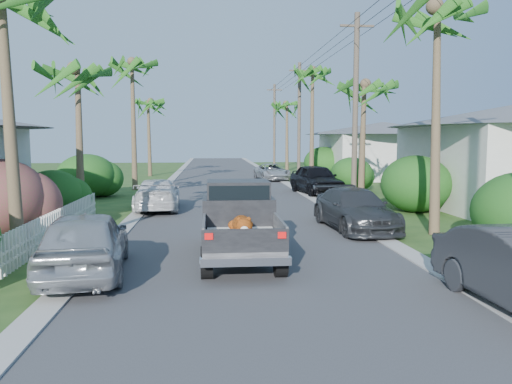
{
  "coord_description": "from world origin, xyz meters",
  "views": [
    {
      "loc": [
        -1.17,
        -10.12,
        3.19
      ],
      "look_at": [
        0.36,
        6.76,
        1.4
      ],
      "focal_mm": 35.0,
      "sensor_mm": 36.0,
      "label": 1
    }
  ],
  "objects": [
    {
      "name": "palm_r_d",
      "position": [
        6.5,
        40.0,
        6.74
      ],
      "size": [
        4.4,
        4.4,
        8.0
      ],
      "color": "brown",
      "rests_on": "ground"
    },
    {
      "name": "ground",
      "position": [
        0.0,
        0.0,
        0.0
      ],
      "size": [
        120.0,
        120.0,
        0.0
      ],
      "primitive_type": "plane",
      "color": "#274A1B",
      "rests_on": "ground"
    },
    {
      "name": "palm_r_b",
      "position": [
        6.6,
        15.0,
        5.95
      ],
      "size": [
        4.4,
        4.4,
        7.2
      ],
      "color": "brown",
      "rests_on": "ground"
    },
    {
      "name": "parked_car_rm",
      "position": [
        3.9,
        7.0,
        0.71
      ],
      "size": [
        2.38,
        5.04,
        1.42
      ],
      "primitive_type": "imported",
      "rotation": [
        0.0,
        0.0,
        0.08
      ],
      "color": "#2E3033",
      "rests_on": "ground"
    },
    {
      "name": "house_right_far",
      "position": [
        13.0,
        30.0,
        2.12
      ],
      "size": [
        9.0,
        8.0,
        4.6
      ],
      "color": "silver",
      "rests_on": "ground"
    },
    {
      "name": "shrub_r_d",
      "position": [
        8.0,
        30.0,
        1.3
      ],
      "size": [
        3.2,
        3.52,
        2.6
      ],
      "primitive_type": "ellipsoid",
      "color": "#134517",
      "rests_on": "ground"
    },
    {
      "name": "shrub_r_b",
      "position": [
        7.8,
        11.0,
        1.25
      ],
      "size": [
        3.0,
        3.3,
        2.5
      ],
      "primitive_type": "ellipsoid",
      "color": "#134517",
      "rests_on": "ground"
    },
    {
      "name": "utility_pole_b",
      "position": [
        5.6,
        13.0,
        4.6
      ],
      "size": [
        1.6,
        0.26,
        9.0
      ],
      "color": "brown",
      "rests_on": "ground"
    },
    {
      "name": "picket_fence",
      "position": [
        -6.0,
        5.5,
        0.5
      ],
      "size": [
        0.1,
        11.0,
        1.0
      ],
      "primitive_type": "cube",
      "color": "white",
      "rests_on": "ground"
    },
    {
      "name": "parked_car_ln",
      "position": [
        -4.12,
        1.63,
        0.78
      ],
      "size": [
        2.37,
        4.77,
        1.56
      ],
      "primitive_type": "imported",
      "rotation": [
        0.0,
        0.0,
        3.26
      ],
      "color": "#A4A6AB",
      "rests_on": "ground"
    },
    {
      "name": "palm_l_c",
      "position": [
        -6.0,
        22.0,
        7.91
      ],
      "size": [
        4.4,
        4.4,
        9.2
      ],
      "color": "brown",
      "rests_on": "ground"
    },
    {
      "name": "curb_left",
      "position": [
        -4.3,
        25.0,
        0.03
      ],
      "size": [
        0.6,
        100.0,
        0.06
      ],
      "primitive_type": "cube",
      "color": "#A5A39E",
      "rests_on": "ground"
    },
    {
      "name": "parked_car_rf",
      "position": [
        4.97,
        18.55,
        0.86
      ],
      "size": [
        2.71,
        5.28,
        1.72
      ],
      "primitive_type": "imported",
      "rotation": [
        0.0,
        0.0,
        0.14
      ],
      "color": "black",
      "rests_on": "ground"
    },
    {
      "name": "utility_pole_c",
      "position": [
        5.6,
        28.0,
        4.6
      ],
      "size": [
        1.6,
        0.26,
        9.0
      ],
      "color": "brown",
      "rests_on": "ground"
    },
    {
      "name": "palm_l_b",
      "position": [
        -6.8,
        12.0,
        6.15
      ],
      "size": [
        4.4,
        4.4,
        7.4
      ],
      "color": "brown",
      "rests_on": "ground"
    },
    {
      "name": "pickup_truck",
      "position": [
        -0.43,
        3.34,
        1.01
      ],
      "size": [
        1.98,
        5.12,
        2.06
      ],
      "color": "black",
      "rests_on": "ground"
    },
    {
      "name": "parked_car_lf",
      "position": [
        -3.6,
        12.57,
        0.7
      ],
      "size": [
        2.2,
        4.9,
        1.4
      ],
      "primitive_type": "imported",
      "rotation": [
        0.0,
        0.0,
        3.19
      ],
      "color": "silver",
      "rests_on": "ground"
    },
    {
      "name": "parked_car_rd",
      "position": [
        3.6,
        28.67,
        0.64
      ],
      "size": [
        2.72,
        4.83,
        1.27
      ],
      "primitive_type": "imported",
      "rotation": [
        0.0,
        0.0,
        0.14
      ],
      "color": "#AFB1B6",
      "rests_on": "ground"
    },
    {
      "name": "shrub_l_c",
      "position": [
        -7.4,
        10.0,
        1.0
      ],
      "size": [
        2.4,
        2.64,
        2.0
      ],
      "primitive_type": "ellipsoid",
      "color": "#134517",
      "rests_on": "ground"
    },
    {
      "name": "road",
      "position": [
        0.0,
        25.0,
        0.01
      ],
      "size": [
        8.0,
        100.0,
        0.02
      ],
      "primitive_type": "cube",
      "color": "#38383A",
      "rests_on": "ground"
    },
    {
      "name": "shrub_l_d",
      "position": [
        -8.0,
        18.0,
        1.2
      ],
      "size": [
        3.2,
        3.52,
        2.4
      ],
      "primitive_type": "ellipsoid",
      "color": "#134517",
      "rests_on": "ground"
    },
    {
      "name": "utility_pole_d",
      "position": [
        5.6,
        43.0,
        4.6
      ],
      "size": [
        1.6,
        0.26,
        9.0
      ],
      "color": "brown",
      "rests_on": "ground"
    },
    {
      "name": "palm_l_d",
      "position": [
        -6.5,
        34.0,
        6.44
      ],
      "size": [
        4.4,
        4.4,
        7.7
      ],
      "color": "brown",
      "rests_on": "ground"
    },
    {
      "name": "shrub_r_c",
      "position": [
        7.5,
        20.0,
        1.05
      ],
      "size": [
        2.6,
        2.86,
        2.1
      ],
      "primitive_type": "ellipsoid",
      "color": "#134517",
      "rests_on": "ground"
    },
    {
      "name": "curb_right",
      "position": [
        4.3,
        25.0,
        0.03
      ],
      "size": [
        0.6,
        100.0,
        0.06
      ],
      "primitive_type": "cube",
      "color": "#A5A39E",
      "rests_on": "ground"
    },
    {
      "name": "palm_r_c",
      "position": [
        6.2,
        26.0,
        8.11
      ],
      "size": [
        4.4,
        4.4,
        9.4
      ],
      "color": "brown",
      "rests_on": "ground"
    },
    {
      "name": "palm_r_a",
      "position": [
        6.3,
        6.0,
        7.42
      ],
      "size": [
        4.4,
        4.4,
        8.7
      ],
      "color": "brown",
      "rests_on": "ground"
    }
  ]
}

